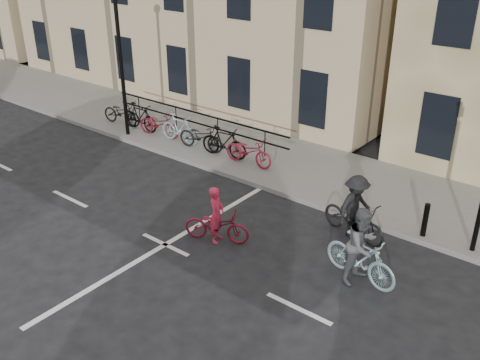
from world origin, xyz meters
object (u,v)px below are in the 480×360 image
Objects in this scene: lamp_post at (119,45)px; cyclist_grey at (361,252)px; cyclist_pink at (217,223)px; cyclist_dark at (355,213)px.

cyclist_grey is at bearing -13.63° from lamp_post.
cyclist_pink is 3.52m from cyclist_dark.
cyclist_grey reaches higher than cyclist_pink.
lamp_post is 2.73× the size of cyclist_grey.
cyclist_grey is at bearing -135.61° from cyclist_dark.
lamp_post is 2.95× the size of cyclist_pink.
cyclist_dark is (10.00, -1.06, -2.81)m from lamp_post.
cyclist_grey is 0.95× the size of cyclist_dark.
cyclist_dark is at bearing -70.88° from cyclist_pink.
cyclist_pink is at bearing 144.61° from cyclist_dark.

